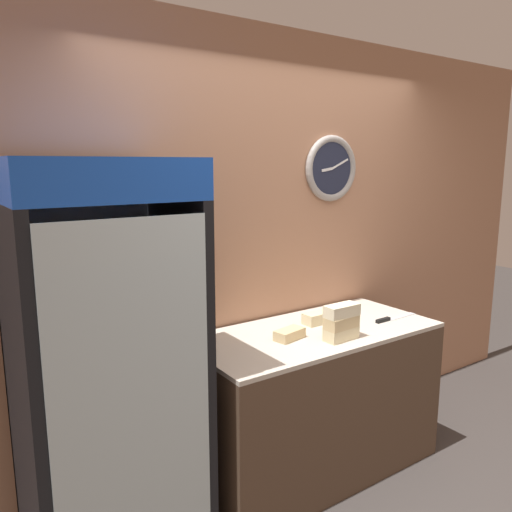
{
  "coord_description": "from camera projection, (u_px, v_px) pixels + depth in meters",
  "views": [
    {
      "loc": [
        -1.91,
        -1.26,
        1.88
      ],
      "look_at": [
        -0.39,
        0.96,
        1.38
      ],
      "focal_mm": 35.0,
      "sensor_mm": 36.0,
      "label": 1
    }
  ],
  "objects": [
    {
      "name": "chefs_knife",
      "position": [
        390.0,
        319.0,
        3.2
      ],
      "size": [
        0.36,
        0.05,
        0.02
      ],
      "color": "silver",
      "rests_on": "prep_counter"
    },
    {
      "name": "prep_counter",
      "position": [
        313.0,
        399.0,
        3.08
      ],
      "size": [
        1.53,
        0.71,
        0.9
      ],
      "color": "#4C3828",
      "rests_on": "ground_plane"
    },
    {
      "name": "sandwich_flat_left",
      "position": [
        290.0,
        334.0,
        2.84
      ],
      "size": [
        0.2,
        0.13,
        0.06
      ],
      "color": "tan",
      "rests_on": "prep_counter"
    },
    {
      "name": "sandwich_flat_right",
      "position": [
        320.0,
        317.0,
        3.13
      ],
      "size": [
        0.23,
        0.1,
        0.07
      ],
      "color": "beige",
      "rests_on": "prep_counter"
    },
    {
      "name": "sandwich_stack_bottom",
      "position": [
        341.0,
        334.0,
        2.83
      ],
      "size": [
        0.21,
        0.1,
        0.07
      ],
      "color": "beige",
      "rests_on": "prep_counter"
    },
    {
      "name": "condiment_jar",
      "position": [
        192.0,
        327.0,
        2.84
      ],
      "size": [
        0.09,
        0.09,
        0.15
      ],
      "color": "silver",
      "rests_on": "prep_counter"
    },
    {
      "name": "wall_back",
      "position": [
        276.0,
        246.0,
        3.25
      ],
      "size": [
        5.2,
        0.1,
        2.7
      ],
      "color": "#AD7A5B",
      "rests_on": "ground_plane"
    },
    {
      "name": "sandwich_stack_middle",
      "position": [
        341.0,
        322.0,
        2.82
      ],
      "size": [
        0.21,
        0.11,
        0.07
      ],
      "color": "tan",
      "rests_on": "sandwich_stack_bottom"
    },
    {
      "name": "beverage_cooler",
      "position": [
        104.0,
        345.0,
        2.33
      ],
      "size": [
        0.78,
        0.68,
        1.91
      ],
      "color": "black",
      "rests_on": "ground_plane"
    },
    {
      "name": "sandwich_stack_top",
      "position": [
        342.0,
        311.0,
        2.81
      ],
      "size": [
        0.21,
        0.09,
        0.07
      ],
      "color": "beige",
      "rests_on": "sandwich_stack_middle"
    }
  ]
}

